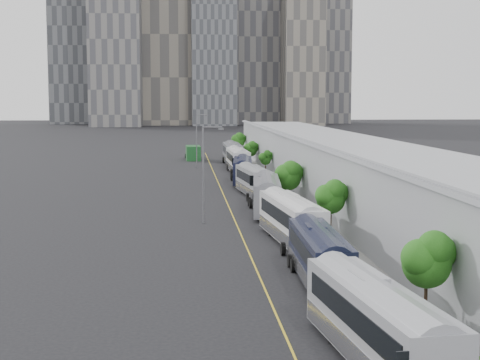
{
  "coord_description": "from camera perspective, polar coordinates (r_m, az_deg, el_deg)",
  "views": [
    {
      "loc": [
        -6.52,
        -26.01,
        11.65
      ],
      "look_at": [
        -0.32,
        52.69,
        3.0
      ],
      "focal_mm": 55.0,
      "sensor_mm": 36.0,
      "label": 1
    }
  ],
  "objects": [
    {
      "name": "suv",
      "position": [
        148.19,
        -3.78,
        2.0
      ],
      "size": [
        2.92,
        5.26,
        1.39
      ],
      "primitive_type": "imported",
      "rotation": [
        0.0,
        0.0,
        -0.12
      ],
      "color": "black",
      "rests_on": "ground"
    },
    {
      "name": "bus_1",
      "position": [
        47.22,
        6.16,
        -6.21
      ],
      "size": [
        2.73,
        12.13,
        3.53
      ],
      "rotation": [
        0.0,
        0.0,
        -0.02
      ],
      "color": "black",
      "rests_on": "ground"
    },
    {
      "name": "bus_3",
      "position": [
        75.7,
        2.05,
        -1.36
      ],
      "size": [
        3.9,
        13.35,
        3.85
      ],
      "rotation": [
        0.0,
        0.0,
        -0.1
      ],
      "color": "slate",
      "rests_on": "ground"
    },
    {
      "name": "bus_4",
      "position": [
        88.89,
        1.14,
        -0.28
      ],
      "size": [
        3.75,
        12.7,
        3.66
      ],
      "rotation": [
        0.0,
        0.0,
        0.1
      ],
      "color": "#909499",
      "rests_on": "ground"
    },
    {
      "name": "bus_2",
      "position": [
        60.04,
        4.0,
        -3.37
      ],
      "size": [
        3.83,
        13.37,
        3.85
      ],
      "rotation": [
        0.0,
        0.0,
        0.09
      ],
      "color": "white",
      "rests_on": "ground"
    },
    {
      "name": "lane_line",
      "position": [
        82.0,
        -0.95,
        -1.91
      ],
      "size": [
        0.12,
        160.0,
        0.02
      ],
      "primitive_type": "cube",
      "color": "gold",
      "rests_on": "ground"
    },
    {
      "name": "bus_6",
      "position": [
        117.75,
        -0.17,
        1.39
      ],
      "size": [
        3.02,
        13.59,
        3.96
      ],
      "rotation": [
        0.0,
        0.0,
        0.02
      ],
      "color": "white",
      "rests_on": "ground"
    },
    {
      "name": "tree_5",
      "position": [
        156.32,
        -0.13,
        3.18
      ],
      "size": [
        2.83,
        2.83,
        4.71
      ],
      "color": "black",
      "rests_on": "ground"
    },
    {
      "name": "shipping_container",
      "position": [
        142.24,
        -3.65,
        2.1
      ],
      "size": [
        2.86,
        5.74,
        2.78
      ],
      "primitive_type": "cube",
      "rotation": [
        0.0,
        0.0,
        0.04
      ],
      "color": "#16481E",
      "rests_on": "ground"
    },
    {
      "name": "tree_4",
      "position": [
        130.88,
        0.85,
        2.47
      ],
      "size": [
        2.27,
        2.27,
        4.17
      ],
      "color": "black",
      "rests_on": "ground"
    },
    {
      "name": "bus_7",
      "position": [
        132.07,
        -0.58,
        1.93
      ],
      "size": [
        3.06,
        13.81,
        4.04
      ],
      "rotation": [
        0.0,
        0.0,
        0.0
      ],
      "color": "slate",
      "rests_on": "ground"
    },
    {
      "name": "street_lamp_near",
      "position": [
        69.1,
        -2.72,
        0.96
      ],
      "size": [
        2.04,
        0.22,
        9.19
      ],
      "color": "#59595E",
      "rests_on": "ground"
    },
    {
      "name": "skyline",
      "position": [
        352.38,
        -3.99,
        12.63
      ],
      "size": [
        145.0,
        64.0,
        120.0
      ],
      "color": "slate",
      "rests_on": "ground"
    },
    {
      "name": "street_lamp_far",
      "position": [
        124.85,
        -3.3,
        3.33
      ],
      "size": [
        2.04,
        0.22,
        9.22
      ],
      "color": "#59595E",
      "rests_on": "ground"
    },
    {
      "name": "tree_2",
      "position": [
        82.53,
        3.76,
        0.52
      ],
      "size": [
        2.97,
        2.97,
        4.91
      ],
      "color": "black",
      "rests_on": "ground"
    },
    {
      "name": "tree_3",
      "position": [
        110.55,
        1.99,
        1.71
      ],
      "size": [
        1.66,
        1.66,
        3.77
      ],
      "color": "black",
      "rests_on": "ground"
    },
    {
      "name": "bus_0",
      "position": [
        33.18,
        10.54,
        -11.48
      ],
      "size": [
        3.94,
        13.2,
        3.8
      ],
      "rotation": [
        0.0,
        0.0,
        0.1
      ],
      "color": "#999BA2",
      "rests_on": "ground"
    },
    {
      "name": "sidewalk",
      "position": [
        83.29,
        6.28,
        -1.78
      ],
      "size": [
        10.0,
        170.0,
        0.12
      ],
      "primitive_type": "cube",
      "color": "gray",
      "rests_on": "ground"
    },
    {
      "name": "depot",
      "position": [
        83.72,
        8.99,
        0.6
      ],
      "size": [
        12.45,
        160.4,
        7.2
      ],
      "color": "gray",
      "rests_on": "ground"
    },
    {
      "name": "bus_5",
      "position": [
        102.5,
        0.21,
        0.6
      ],
      "size": [
        3.62,
        12.71,
        3.67
      ],
      "rotation": [
        0.0,
        0.0,
        -0.09
      ],
      "color": "black",
      "rests_on": "ground"
    },
    {
      "name": "tree_1",
      "position": [
        60.66,
        7.06,
        -1.19
      ],
      "size": [
        2.39,
        2.39,
        5.06
      ],
      "color": "black",
      "rests_on": "ground"
    },
    {
      "name": "tree_0",
      "position": [
        37.84,
        14.29,
        -5.78
      ],
      "size": [
        2.48,
        2.48,
        5.14
      ],
      "color": "black",
      "rests_on": "ground"
    }
  ]
}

